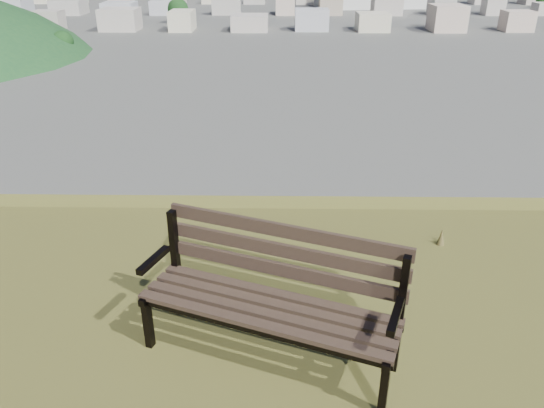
{
  "coord_description": "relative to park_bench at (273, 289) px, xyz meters",
  "views": [
    {
      "loc": [
        0.75,
        -1.53,
        27.76
      ],
      "look_at": [
        0.67,
        3.51,
        25.3
      ],
      "focal_mm": 35.0,
      "sensor_mm": 36.0,
      "label": 1
    }
  ],
  "objects": [
    {
      "name": "park_bench",
      "position": [
        0.0,
        0.0,
        0.0
      ],
      "size": [
        1.93,
        1.21,
        0.97
      ],
      "rotation": [
        0.0,
        0.0,
        -0.36
      ],
      "color": "#3D2F23",
      "rests_on": "hilltop_mesa"
    }
  ]
}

